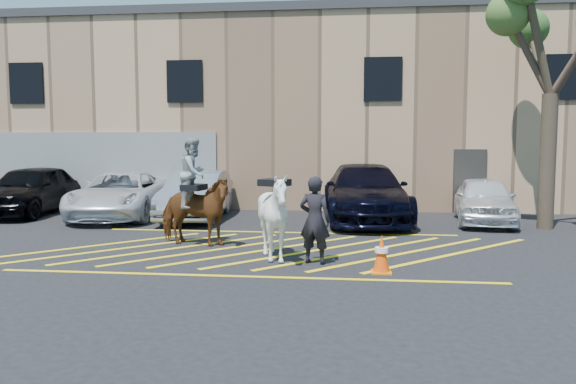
# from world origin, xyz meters

# --- Properties ---
(ground) EXTENTS (90.00, 90.00, 0.00)m
(ground) POSITION_xyz_m (0.00, 0.00, 0.00)
(ground) COLOR black
(ground) RESTS_ON ground
(car_black_suv) EXTENTS (2.19, 5.00, 1.68)m
(car_black_suv) POSITION_xyz_m (-8.86, 5.07, 0.84)
(car_black_suv) COLOR black
(car_black_suv) RESTS_ON ground
(car_white_pickup) EXTENTS (3.03, 5.54, 1.47)m
(car_white_pickup) POSITION_xyz_m (-5.50, 4.62, 0.74)
(car_white_pickup) COLOR white
(car_white_pickup) RESTS_ON ground
(car_silver_sedan) EXTENTS (1.84, 4.70, 1.52)m
(car_silver_sedan) POSITION_xyz_m (-2.95, 4.56, 0.76)
(car_silver_sedan) COLOR #92969F
(car_silver_sedan) RESTS_ON ground
(car_blue_suv) EXTENTS (2.88, 6.17, 1.74)m
(car_blue_suv) POSITION_xyz_m (2.38, 4.80, 0.87)
(car_blue_suv) COLOR black
(car_blue_suv) RESTS_ON ground
(car_white_suv) EXTENTS (2.18, 4.31, 1.41)m
(car_white_suv) POSITION_xyz_m (5.97, 4.66, 0.70)
(car_white_suv) COLOR white
(car_white_suv) RESTS_ON ground
(handler) EXTENTS (0.74, 0.58, 1.79)m
(handler) POSITION_xyz_m (1.21, -1.53, 0.90)
(handler) COLOR black
(handler) RESTS_ON ground
(warehouse) EXTENTS (32.42, 10.20, 7.30)m
(warehouse) POSITION_xyz_m (-0.01, 11.99, 3.65)
(warehouse) COLOR tan
(warehouse) RESTS_ON ground
(hatching_zone) EXTENTS (12.60, 5.12, 0.01)m
(hatching_zone) POSITION_xyz_m (-0.00, -0.30, 0.01)
(hatching_zone) COLOR yellow
(hatching_zone) RESTS_ON ground
(mounted_bay) EXTENTS (2.09, 1.26, 2.58)m
(mounted_bay) POSITION_xyz_m (-1.77, 0.10, 1.04)
(mounted_bay) COLOR #5E3516
(mounted_bay) RESTS_ON ground
(saddled_white) EXTENTS (2.05, 2.14, 1.84)m
(saddled_white) POSITION_xyz_m (0.36, -1.33, 0.93)
(saddled_white) COLOR silver
(saddled_white) RESTS_ON ground
(traffic_cone) EXTENTS (0.38, 0.38, 0.73)m
(traffic_cone) POSITION_xyz_m (2.52, -2.20, 0.37)
(traffic_cone) COLOR orange
(traffic_cone) RESTS_ON ground
(tree) EXTENTS (3.99, 4.37, 7.31)m
(tree) POSITION_xyz_m (7.43, 3.71, 5.69)
(tree) COLOR #473A2B
(tree) RESTS_ON ground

